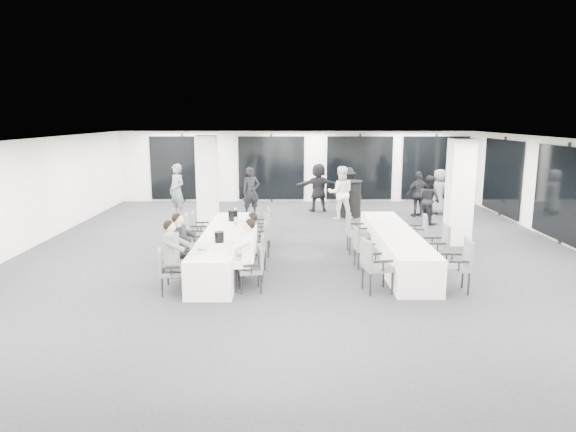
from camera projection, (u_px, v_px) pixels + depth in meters
The scene contains 43 objects.
room at pixel (333, 192), 13.63m from camera, with size 14.04×16.04×2.84m.
column_left at pixel (207, 182), 15.68m from camera, with size 0.60×0.60×2.80m, color white.
column_right at pixel (459, 192), 13.51m from camera, with size 0.60×0.60×2.80m, color white.
banquet_table_main at pixel (224, 248), 11.80m from camera, with size 0.90×5.00×0.75m, color silver.
banquet_table_side at pixel (395, 247), 11.92m from camera, with size 0.90×5.00×0.75m, color silver.
cocktail_table at pixel (349, 198), 17.44m from camera, with size 0.88×0.88×1.22m.
chair_main_left_near at pixel (167, 268), 9.80m from camera, with size 0.53×0.56×0.88m.
chair_main_left_second at pixel (175, 255), 10.50m from camera, with size 0.53×0.58×0.98m.
chair_main_left_mid at pixel (186, 242), 11.59m from camera, with size 0.61×0.64×0.99m.
chair_main_left_fourth at pixel (193, 232), 12.47m from camera, with size 0.55×0.61×1.04m.
chair_main_left_far at pixel (198, 227), 13.24m from camera, with size 0.52×0.57×0.95m.
chair_main_right_near at pixel (254, 266), 9.95m from camera, with size 0.53×0.56×0.89m.
chair_main_right_second at pixel (256, 255), 10.59m from camera, with size 0.48×0.54×0.94m.
chair_main_right_mid at pixel (259, 242), 11.48m from camera, with size 0.54×0.60×1.03m.
chair_main_right_fourth at pixel (261, 232), 12.47m from camera, with size 0.62×0.65×1.02m.
chair_main_right_far at pixel (263, 224), 13.44m from camera, with size 0.58×0.62×1.01m.
chair_side_left_near at pixel (373, 262), 9.87m from camera, with size 0.62×0.66×1.04m.
chair_side_left_mid at pixel (362, 245), 11.51m from camera, with size 0.50×0.55×0.91m.
chair_side_left_far at pixel (354, 229), 12.76m from camera, with size 0.53×0.60×1.04m.
chair_side_right_near at pixel (460, 262), 9.90m from camera, with size 0.56×0.61×1.04m.
chair_side_right_mid at pixel (439, 244), 11.29m from camera, with size 0.55×0.61×1.03m.
chair_side_right_far at pixel (419, 230), 12.96m from camera, with size 0.52×0.56×0.93m.
seated_guest_a at pixel (175, 252), 9.75m from camera, with size 0.50×0.38×1.44m.
seated_guest_b at pixel (183, 243), 10.46m from camera, with size 0.50×0.38×1.44m.
seated_guest_c at pixel (245, 251), 9.88m from camera, with size 0.50×0.38×1.44m.
seated_guest_d at pixel (248, 242), 10.54m from camera, with size 0.50×0.38×1.44m.
standing_guest_a at pixel (251, 188), 17.50m from camera, with size 0.69×0.56×1.89m, color black.
standing_guest_b at pixel (341, 189), 16.88m from camera, with size 0.97×0.59×2.00m, color white.
standing_guest_c at pixel (348, 187), 18.20m from camera, with size 1.17×0.60×1.81m, color black.
standing_guest_d at pixel (419, 191), 17.34m from camera, with size 1.03×0.58×1.75m, color black.
standing_guest_e at pixel (439, 189), 17.79m from camera, with size 0.86×0.52×1.78m, color slate.
standing_guest_f at pixel (318, 184), 18.35m from camera, with size 1.81×0.69×1.97m, color black.
standing_guest_g at pixel (177, 187), 17.18m from camera, with size 0.75×0.60×2.05m, color slate.
standing_guest_h at pixel (430, 196), 16.20m from camera, with size 0.84×0.51×1.75m, color black.
ice_bucket_near at pixel (219, 237), 10.78m from camera, with size 0.20×0.20×0.23m, color black.
ice_bucket_far at pixel (233, 216), 13.01m from camera, with size 0.24×0.24×0.27m, color black.
water_bottle_a at pixel (200, 248), 9.89m from camera, with size 0.07×0.07×0.21m, color silver.
water_bottle_b at pixel (236, 222), 12.31m from camera, with size 0.07×0.07×0.23m, color silver.
water_bottle_c at pixel (235, 212), 13.63m from camera, with size 0.07×0.07×0.22m, color silver.
plate_a at pixel (205, 250), 10.14m from camera, with size 0.19×0.19×0.03m.
plate_b at pixel (216, 250), 10.15m from camera, with size 0.18×0.18×0.03m.
plate_c at pixel (220, 238), 11.16m from camera, with size 0.19×0.19×0.03m.
wine_glass at pixel (216, 250), 9.65m from camera, with size 0.07×0.07×0.18m.
Camera 1 is at (-0.30, -12.39, 3.35)m, focal length 32.00 mm.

